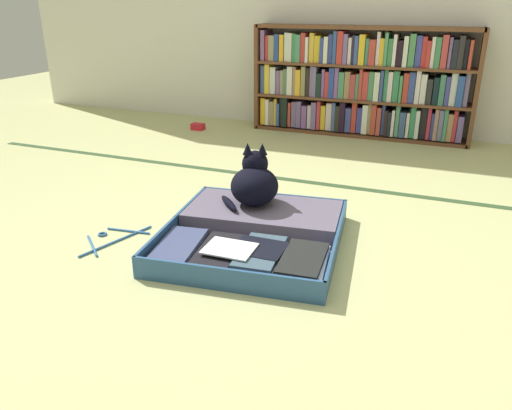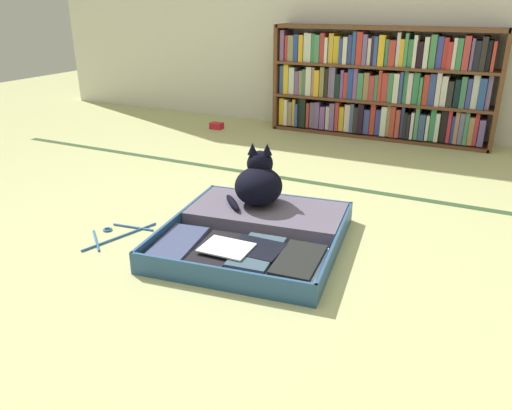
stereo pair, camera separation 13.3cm
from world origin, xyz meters
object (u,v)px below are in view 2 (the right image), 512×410
(black_cat, at_px, (259,183))
(clothes_hanger, at_px, (116,234))
(bookshelf, at_px, (380,85))
(open_suitcase, at_px, (257,232))
(small_red_pouch, at_px, (217,126))

(black_cat, distance_m, clothes_hanger, 0.68)
(bookshelf, xyz_separation_m, black_cat, (-0.12, -1.80, -0.20))
(open_suitcase, relative_size, small_red_pouch, 8.57)
(open_suitcase, height_order, clothes_hanger, open_suitcase)
(open_suitcase, xyz_separation_m, small_red_pouch, (-1.17, 1.68, -0.02))
(black_cat, relative_size, clothes_hanger, 0.87)
(black_cat, bearing_deg, open_suitcase, -65.95)
(bookshelf, height_order, clothes_hanger, bookshelf)
(bookshelf, relative_size, open_suitcase, 1.90)
(bookshelf, relative_size, black_cat, 5.19)
(bookshelf, relative_size, clothes_hanger, 4.50)
(bookshelf, bearing_deg, black_cat, -93.89)
(clothes_hanger, bearing_deg, bookshelf, 74.35)
(bookshelf, xyz_separation_m, open_suitcase, (-0.04, -1.99, -0.35))
(bookshelf, xyz_separation_m, small_red_pouch, (-1.21, -0.31, -0.36))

